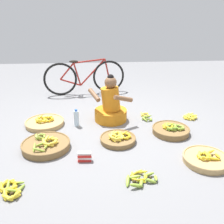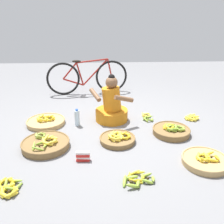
# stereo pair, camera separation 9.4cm
# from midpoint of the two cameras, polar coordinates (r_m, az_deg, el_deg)

# --- Properties ---
(ground_plane) EXTENTS (10.00, 10.00, 0.00)m
(ground_plane) POSITION_cam_midpoint_polar(r_m,az_deg,el_deg) (3.76, -0.95, -3.75)
(ground_plane) COLOR slate
(vendor_woman_front) EXTENTS (0.69, 0.55, 0.76)m
(vendor_woman_front) POSITION_cam_midpoint_polar(r_m,az_deg,el_deg) (3.93, -1.01, 1.34)
(vendor_woman_front) COLOR orange
(vendor_woman_front) RESTS_ON ground
(bicycle_leaning) EXTENTS (1.69, 0.31, 0.73)m
(bicycle_leaning) POSITION_cam_midpoint_polar(r_m,az_deg,el_deg) (5.24, -6.83, 8.03)
(bicycle_leaning) COLOR black
(bicycle_leaning) RESTS_ON ground
(banana_basket_front_right) EXTENTS (0.54, 0.54, 0.15)m
(banana_basket_front_right) POSITION_cam_midpoint_polar(r_m,az_deg,el_deg) (3.68, 12.80, -4.02)
(banana_basket_front_right) COLOR brown
(banana_basket_front_right) RESTS_ON ground
(banana_basket_mid_right) EXTENTS (0.49, 0.49, 0.14)m
(banana_basket_mid_right) POSITION_cam_midpoint_polar(r_m,az_deg,el_deg) (3.37, 0.59, -6.16)
(banana_basket_mid_right) COLOR brown
(banana_basket_mid_right) RESTS_ON ground
(banana_basket_near_vendor) EXTENTS (0.63, 0.63, 0.17)m
(banana_basket_near_vendor) POSITION_cam_midpoint_polar(r_m,az_deg,el_deg) (3.34, -15.85, -7.32)
(banana_basket_near_vendor) COLOR brown
(banana_basket_near_vendor) RESTS_ON ground
(banana_basket_near_bicycle) EXTENTS (0.55, 0.55, 0.14)m
(banana_basket_near_bicycle) POSITION_cam_midpoint_polar(r_m,az_deg,el_deg) (3.14, 20.18, -10.15)
(banana_basket_near_bicycle) COLOR tan
(banana_basket_near_bicycle) RESTS_ON ground
(banana_basket_back_left) EXTENTS (0.60, 0.60, 0.14)m
(banana_basket_back_left) POSITION_cam_midpoint_polar(r_m,az_deg,el_deg) (4.00, -16.00, -2.32)
(banana_basket_back_left) COLOR tan
(banana_basket_back_left) RESTS_ON ground
(loose_bananas_front_left) EXTENTS (0.19, 0.34, 0.08)m
(loose_bananas_front_left) POSITION_cam_midpoint_polar(r_m,az_deg,el_deg) (4.12, 7.27, -1.05)
(loose_bananas_front_left) COLOR #8CAD38
(loose_bananas_front_left) RESTS_ON ground
(loose_bananas_back_center) EXTENTS (0.36, 0.29, 0.09)m
(loose_bananas_back_center) POSITION_cam_midpoint_polar(r_m,az_deg,el_deg) (2.69, 5.59, -15.16)
(loose_bananas_back_center) COLOR #8CAD38
(loose_bananas_back_center) RESTS_ON ground
(loose_bananas_back_right) EXTENTS (0.28, 0.33, 0.09)m
(loose_bananas_back_right) POSITION_cam_midpoint_polar(r_m,az_deg,el_deg) (2.76, -23.38, -16.12)
(loose_bananas_back_right) COLOR gold
(loose_bananas_back_right) RESTS_ON ground
(loose_bananas_front_center) EXTENTS (0.26, 0.28, 0.09)m
(loose_bananas_front_center) POSITION_cam_midpoint_polar(r_m,az_deg,el_deg) (4.27, 17.01, -1.04)
(loose_bananas_front_center) COLOR yellow
(loose_bananas_front_center) RESTS_ON ground
(water_bottle) EXTENTS (0.08, 0.08, 0.27)m
(water_bottle) POSITION_cam_midpoint_polar(r_m,az_deg,el_deg) (3.82, -8.94, -1.45)
(water_bottle) COLOR silver
(water_bottle) RESTS_ON ground
(packet_carton_stack) EXTENTS (0.17, 0.07, 0.12)m
(packet_carton_stack) POSITION_cam_midpoint_polar(r_m,az_deg,el_deg) (2.99, -7.28, -10.27)
(packet_carton_stack) COLOR red
(packet_carton_stack) RESTS_ON ground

